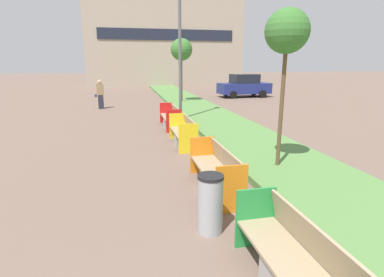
% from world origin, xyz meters
% --- Properties ---
extents(planter_grass_strip, '(2.80, 120.00, 0.18)m').
position_xyz_m(planter_grass_strip, '(3.20, 12.00, 0.09)').
color(planter_grass_strip, '#568442').
rests_on(planter_grass_strip, ground).
extents(building_backdrop, '(18.27, 7.59, 10.63)m').
position_xyz_m(building_backdrop, '(4.00, 39.59, 5.32)').
color(building_backdrop, tan).
rests_on(building_backdrop, ground).
extents(bench_green_frame, '(0.65, 2.10, 0.94)m').
position_xyz_m(bench_green_frame, '(0.94, 3.18, 0.37)').
color(bench_green_frame, '#9E9B96').
rests_on(bench_green_frame, ground).
extents(bench_orange_frame, '(0.65, 2.24, 0.94)m').
position_xyz_m(bench_orange_frame, '(0.94, 6.36, 0.37)').
color(bench_orange_frame, '#9E9B96').
rests_on(bench_orange_frame, ground).
extents(bench_yellow_frame, '(0.65, 2.02, 0.94)m').
position_xyz_m(bench_yellow_frame, '(0.94, 10.18, 0.37)').
color(bench_yellow_frame, '#9E9B96').
rests_on(bench_yellow_frame, ground).
extents(bench_red_frame, '(0.65, 2.22, 0.94)m').
position_xyz_m(bench_red_frame, '(0.94, 13.20, 0.37)').
color(bench_red_frame, '#9E9B96').
rests_on(bench_red_frame, ground).
extents(litter_bin, '(0.43, 0.43, 1.00)m').
position_xyz_m(litter_bin, '(0.35, 4.74, 0.50)').
color(litter_bin, '#9EA0A5').
rests_on(litter_bin, ground).
extents(street_lamp_post, '(0.24, 0.44, 7.81)m').
position_xyz_m(street_lamp_post, '(1.55, 14.18, 4.29)').
color(street_lamp_post, '#56595B').
rests_on(street_lamp_post, ground).
extents(sapling_tree_near, '(1.04, 1.04, 3.98)m').
position_xyz_m(sapling_tree_near, '(2.82, 7.12, 3.41)').
color(sapling_tree_near, brown).
rests_on(sapling_tree_near, ground).
extents(sapling_tree_far, '(1.45, 1.45, 4.33)m').
position_xyz_m(sapling_tree_far, '(2.82, 20.71, 3.58)').
color(sapling_tree_far, brown).
rests_on(sapling_tree_far, ground).
extents(pedestrian_walking, '(0.53, 0.24, 1.76)m').
position_xyz_m(pedestrian_walking, '(-2.46, 19.52, 0.90)').
color(pedestrian_walking, '#232633').
rests_on(pedestrian_walking, ground).
extents(parked_car_distant, '(4.31, 2.05, 1.86)m').
position_xyz_m(parked_car_distant, '(8.60, 23.80, 0.91)').
color(parked_car_distant, navy).
rests_on(parked_car_distant, ground).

